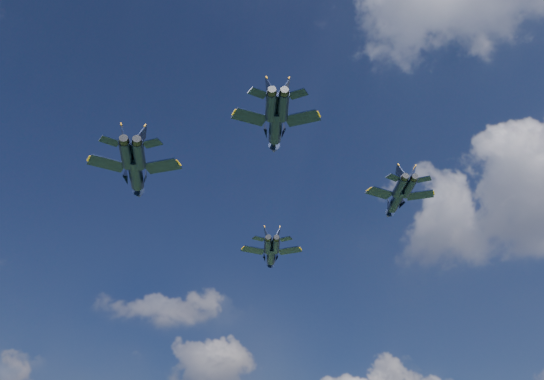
{
  "coord_description": "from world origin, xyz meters",
  "views": [
    {
      "loc": [
        55.1,
        -66.0,
        8.27
      ],
      "look_at": [
        -1.44,
        3.48,
        60.27
      ],
      "focal_mm": 45.0,
      "sensor_mm": 36.0,
      "label": 1
    }
  ],
  "objects_px": {
    "jet_slot": "(275,128)",
    "jet_left": "(136,174)",
    "jet_lead": "(271,255)",
    "jet_right": "(396,201)"
  },
  "relations": [
    {
      "from": "jet_lead",
      "to": "jet_left",
      "type": "xyz_separation_m",
      "value": [
        -1.03,
        -31.15,
        2.67
      ]
    },
    {
      "from": "jet_slot",
      "to": "jet_left",
      "type": "bearing_deg",
      "value": 139.8
    },
    {
      "from": "jet_right",
      "to": "jet_slot",
      "type": "bearing_deg",
      "value": -137.14
    },
    {
      "from": "jet_left",
      "to": "jet_slot",
      "type": "height_order",
      "value": "jet_left"
    },
    {
      "from": "jet_left",
      "to": "jet_right",
      "type": "bearing_deg",
      "value": 3.03
    },
    {
      "from": "jet_lead",
      "to": "jet_right",
      "type": "bearing_deg",
      "value": -43.37
    },
    {
      "from": "jet_left",
      "to": "jet_right",
      "type": "relative_size",
      "value": 1.27
    },
    {
      "from": "jet_lead",
      "to": "jet_slot",
      "type": "distance_m",
      "value": 39.99
    },
    {
      "from": "jet_left",
      "to": "jet_slot",
      "type": "relative_size",
      "value": 1.2
    },
    {
      "from": "jet_left",
      "to": "jet_slot",
      "type": "distance_m",
      "value": 26.92
    }
  ]
}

